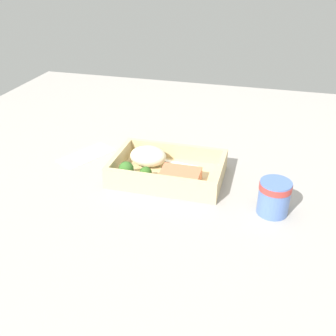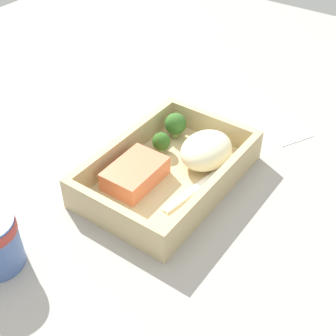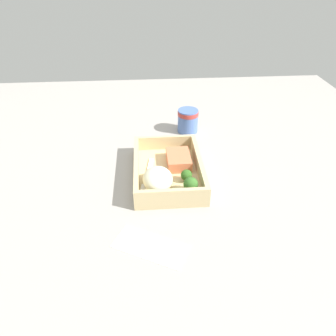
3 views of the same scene
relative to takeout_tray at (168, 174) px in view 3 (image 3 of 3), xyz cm
name	(u,v)px [view 3 (image 3 of 3)]	position (x,y,z in cm)	size (l,w,h in cm)	color
ground_plane	(168,179)	(0.00, 0.00, -1.60)	(160.00, 160.00, 2.00)	#9D9892
takeout_tray	(168,174)	(0.00, 0.00, 0.00)	(27.41, 18.31, 1.20)	tan
tray_rim	(168,166)	(0.00, 0.00, 2.68)	(27.41, 18.31, 4.16)	tan
salmon_fillet	(179,160)	(-3.98, 3.30, 2.14)	(9.54, 6.51, 3.07)	#E1744D
mashed_potatoes	(158,179)	(6.17, -3.09, 3.06)	(9.55, 7.66, 4.93)	beige
broccoli_floret_1	(186,175)	(4.41, 4.50, 2.53)	(3.01, 3.01, 3.51)	#85AA68
broccoli_floret_2	(191,185)	(9.23, 4.97, 3.10)	(3.72, 3.72, 4.46)	#819A54
fork	(148,177)	(1.99, -5.65, 0.82)	(15.87, 4.02, 0.44)	white
paper_cup	(188,120)	(-26.03, 8.69, 3.76)	(6.96, 6.96, 7.81)	#4E6DAF
receipt_slip	(150,246)	(25.34, -5.66, -0.48)	(7.02, 15.67, 0.24)	white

